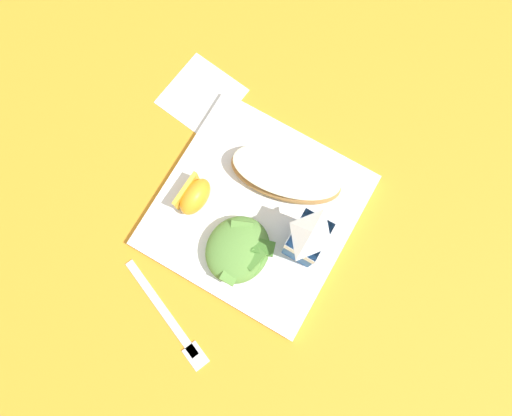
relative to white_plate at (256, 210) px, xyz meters
name	(u,v)px	position (x,y,z in m)	size (l,w,h in m)	color
ground	(256,212)	(0.00, 0.00, -0.01)	(3.00, 3.00, 0.00)	orange
white_plate	(256,210)	(0.00, 0.00, 0.00)	(0.28, 0.28, 0.02)	white
cheesy_pizza_bread	(286,174)	(-0.07, 0.01, 0.03)	(0.12, 0.18, 0.04)	#B77F42
green_salad_pile	(238,250)	(0.07, 0.01, 0.03)	(0.10, 0.09, 0.04)	#5B8E3D
milk_carton	(308,238)	(0.01, 0.09, 0.07)	(0.06, 0.05, 0.11)	#23569E
orange_wedge_front	(194,196)	(0.03, -0.09, 0.03)	(0.06, 0.04, 0.04)	orange
paper_napkin	(202,96)	(-0.12, -0.17, -0.01)	(0.11, 0.11, 0.00)	white
metal_fork	(172,322)	(0.20, -0.02, -0.01)	(0.09, 0.18, 0.01)	silver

